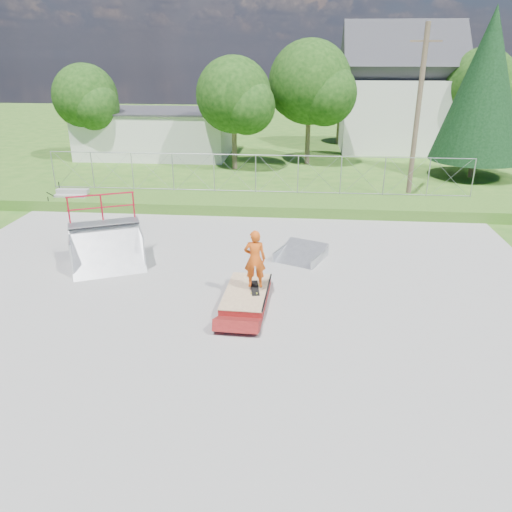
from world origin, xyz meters
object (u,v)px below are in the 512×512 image
Objects in this scene: grind_box at (246,296)px; skater at (255,261)px; quarter_pipe at (106,235)px; flat_bank_ramp at (301,254)px.

skater is at bearing 17.83° from grind_box.
flat_bank_ramp is (6.39, 1.27, -0.92)m from quarter_pipe.
flat_bank_ramp reaches higher than grind_box.
grind_box is 3.68m from flat_bank_ramp.
skater is (0.24, 0.07, 1.07)m from grind_box.
flat_bank_ramp is 3.67m from skater.
grind_box is at bearing 12.65° from skater.
quarter_pipe is at bearing 158.92° from grind_box.
flat_bank_ramp is at bearing -114.63° from skater.
quarter_pipe is 1.46× the size of flat_bank_ramp.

